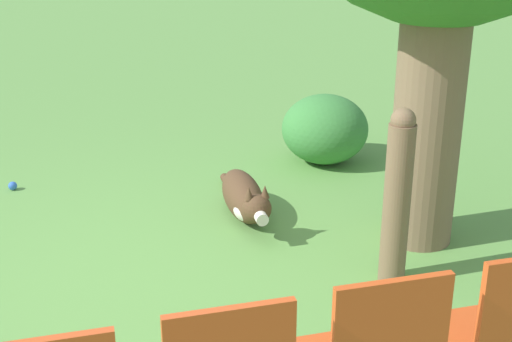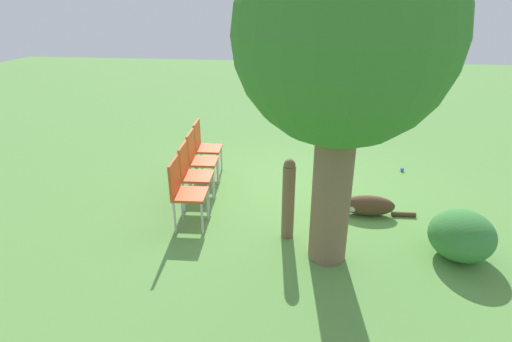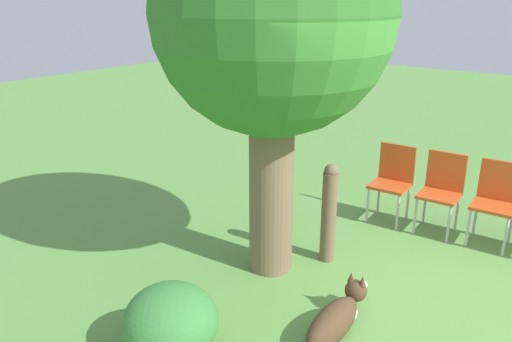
{
  "view_description": "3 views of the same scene",
  "coord_description": "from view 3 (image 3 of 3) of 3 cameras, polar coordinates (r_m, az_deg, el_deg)",
  "views": [
    {
      "loc": [
        3.66,
        -0.46,
        2.17
      ],
      "look_at": [
        -1.0,
        0.51,
        0.32
      ],
      "focal_mm": 50.0,
      "sensor_mm": 36.0,
      "label": 1
    },
    {
      "loc": [
        -0.03,
        5.56,
        2.83
      ],
      "look_at": [
        0.6,
        0.65,
        0.7
      ],
      "focal_mm": 28.0,
      "sensor_mm": 36.0,
      "label": 2
    },
    {
      "loc": [
        -4.04,
        -1.21,
        2.69
      ],
      "look_at": [
        -0.5,
        1.57,
        1.08
      ],
      "focal_mm": 35.0,
      "sensor_mm": 36.0,
      "label": 3
    }
  ],
  "objects": [
    {
      "name": "oak_tree",
      "position": [
        4.57,
        1.96,
        16.91
      ],
      "size": [
        2.19,
        2.19,
        3.61
      ],
      "color": "#7A6047",
      "rests_on": "ground_plane"
    },
    {
      "name": "ground_plane",
      "position": [
        5.0,
        18.57,
        -14.02
      ],
      "size": [
        30.0,
        30.0,
        0.0
      ],
      "primitive_type": "plane",
      "color": "#609947"
    },
    {
      "name": "red_chair_3",
      "position": [
        6.35,
        15.36,
        -0.72
      ],
      "size": [
        0.44,
        0.46,
        0.95
      ],
      "rotation": [
        0.0,
        0.0,
        3.2
      ],
      "color": "#D14C1E",
      "rests_on": "ground_plane"
    },
    {
      "name": "dog",
      "position": [
        4.34,
        9.17,
        -16.31
      ],
      "size": [
        1.26,
        0.29,
        0.39
      ],
      "rotation": [
        0.0,
        0.0,
        0.04
      ],
      "color": "#513823",
      "rests_on": "ground_plane"
    },
    {
      "name": "low_shrub",
      "position": [
        4.07,
        -9.73,
        -16.65
      ],
      "size": [
        0.74,
        0.74,
        0.59
      ],
      "color": "#3D843D",
      "rests_on": "ground_plane"
    },
    {
      "name": "red_chair_2",
      "position": [
        6.22,
        20.46,
        -1.72
      ],
      "size": [
        0.44,
        0.46,
        0.95
      ],
      "rotation": [
        0.0,
        0.0,
        3.2
      ],
      "color": "#D14C1E",
      "rests_on": "ground_plane"
    },
    {
      "name": "fence_post",
      "position": [
        5.23,
        8.33,
        -4.74
      ],
      "size": [
        0.16,
        0.16,
        1.08
      ],
      "color": "brown",
      "rests_on": "ground_plane"
    },
    {
      "name": "red_chair_1",
      "position": [
        6.14,
        25.74,
        -2.73
      ],
      "size": [
        0.44,
        0.46,
        0.95
      ],
      "rotation": [
        0.0,
        0.0,
        3.2
      ],
      "color": "#D14C1E",
      "rests_on": "ground_plane"
    }
  ]
}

